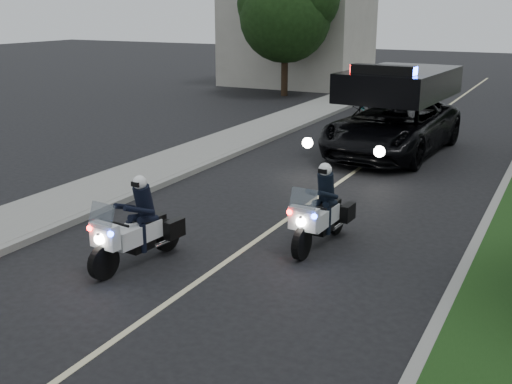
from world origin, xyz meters
The scene contains 12 objects.
ground centered at (0.00, 0.00, 0.00)m, with size 120.00×120.00×0.00m, color black.
curb_left centered at (-4.10, 10.00, 0.07)m, with size 0.20×60.00×0.15m, color gray.
sidewalk_left centered at (-5.20, 10.00, 0.08)m, with size 2.00×60.00×0.16m, color gray.
building_far centered at (-10.00, 26.00, 3.50)m, with size 8.00×6.00×7.00m, color #A8A396.
lane_marking centered at (0.00, 10.00, 0.00)m, with size 0.12×50.00×0.01m, color #BFB78C.
police_moto_left centered at (-1.43, -1.00, 0.00)m, with size 0.70×1.99×1.69m, color silver, non-canonical shape.
police_moto_right centered at (1.26, 1.45, 0.00)m, with size 0.70×1.99×1.69m, color silver, non-canonical shape.
police_suv centered at (0.30, 10.21, 0.00)m, with size 3.01×6.51×3.17m, color black.
bicycle centered at (-2.89, 17.57, 0.00)m, with size 0.59×1.69×0.88m, color black.
cyclist centered at (-2.89, 17.57, 0.00)m, with size 0.69×0.46×1.91m, color black.
tree_left_near centered at (-8.57, 21.05, 0.00)m, with size 4.82×4.82×8.03m, color #183712, non-canonical shape.
tree_left_far centered at (-9.89, 26.21, 0.00)m, with size 5.97×5.97×9.96m, color #183510, non-canonical shape.
Camera 1 is at (5.52, -9.69, 4.67)m, focal length 43.90 mm.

